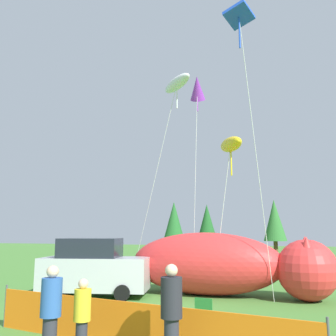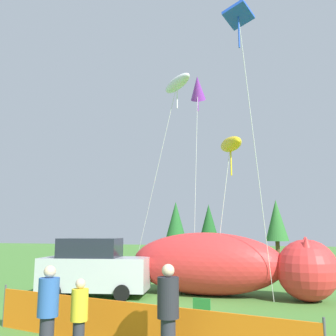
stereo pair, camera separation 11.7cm
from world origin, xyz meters
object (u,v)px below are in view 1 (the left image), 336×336
object	(u,v)px
spectator_in_white_shirt	(82,315)
spectator_in_blue_shirt	(171,311)
kite_purple_delta	(197,89)
folding_chair	(205,312)
kite_yellow_hero	(231,145)
spectator_in_yellow_shirt	(51,310)
kite_blue_box	(240,22)
parked_car	(94,268)
kite_white_ghost	(177,84)
inflatable_cat	(223,266)

from	to	relation	value
spectator_in_white_shirt	spectator_in_blue_shirt	bearing A→B (deg)	2.33
spectator_in_white_shirt	kite_purple_delta	xyz separation A→B (m)	(-0.11, 11.73, 9.27)
folding_chair	kite_yellow_hero	world-z (taller)	kite_yellow_hero
spectator_in_white_shirt	spectator_in_yellow_shirt	xyz separation A→B (m)	(-0.46, -0.41, 0.15)
spectator_in_yellow_shirt	kite_blue_box	bearing A→B (deg)	62.96
parked_car	spectator_in_blue_shirt	world-z (taller)	parked_car
folding_chair	kite_white_ghost	xyz separation A→B (m)	(-2.76, 7.31, 9.34)
spectator_in_white_shirt	kite_blue_box	bearing A→B (deg)	64.93
parked_car	kite_blue_box	distance (m)	10.99
kite_yellow_hero	spectator_in_yellow_shirt	bearing A→B (deg)	-106.30
parked_car	kite_white_ghost	size ratio (longest dim) A/B	0.44
spectator_in_blue_shirt	spectator_in_yellow_shirt	size ratio (longest dim) A/B	1.03
kite_yellow_hero	kite_white_ghost	distance (m)	5.12
inflatable_cat	kite_yellow_hero	distance (m)	4.94
kite_white_ghost	folding_chair	bearing A→B (deg)	-69.28
kite_white_ghost	kite_yellow_hero	bearing A→B (deg)	-34.47
spectator_in_blue_shirt	spectator_in_white_shirt	world-z (taller)	spectator_in_blue_shirt
spectator_in_white_shirt	kite_yellow_hero	world-z (taller)	kite_yellow_hero
folding_chair	spectator_in_blue_shirt	distance (m)	2.78
spectator_in_white_shirt	kite_white_ghost	bearing A→B (deg)	94.62
spectator_in_blue_shirt	kite_yellow_hero	size ratio (longest dim) A/B	0.29
spectator_in_white_shirt	kite_blue_box	world-z (taller)	kite_blue_box
spectator_in_blue_shirt	kite_purple_delta	distance (m)	14.91
parked_car	folding_chair	world-z (taller)	parked_car
folding_chair	spectator_in_white_shirt	distance (m)	3.43
inflatable_cat	spectator_in_white_shirt	world-z (taller)	inflatable_cat
kite_blue_box	kite_yellow_hero	world-z (taller)	kite_blue_box
spectator_in_yellow_shirt	kite_blue_box	distance (m)	11.64
inflatable_cat	parked_car	bearing A→B (deg)	-157.20
spectator_in_blue_shirt	kite_purple_delta	size ratio (longest dim) A/B	0.17
inflatable_cat	kite_purple_delta	xyz separation A→B (m)	(-1.70, 3.39, 8.98)
spectator_in_yellow_shirt	spectator_in_white_shirt	bearing A→B (deg)	41.41
parked_car	kite_yellow_hero	world-z (taller)	kite_yellow_hero
inflatable_cat	spectator_in_blue_shirt	xyz separation A→B (m)	(0.26, -8.27, -0.11)
folding_chair	spectator_in_blue_shirt	size ratio (longest dim) A/B	0.45
kite_purple_delta	kite_blue_box	distance (m)	6.47
kite_purple_delta	spectator_in_white_shirt	bearing A→B (deg)	-89.44
inflatable_cat	folding_chair	bearing A→B (deg)	-81.97
kite_yellow_hero	spectator_in_blue_shirt	bearing A→B (deg)	-91.33
parked_car	spectator_in_white_shirt	world-z (taller)	parked_car
parked_car	inflatable_cat	distance (m)	5.17
spectator_in_blue_shirt	kite_blue_box	size ratio (longest dim) A/B	0.18
parked_car	kite_yellow_hero	bearing A→B (deg)	3.94
inflatable_cat	spectator_in_white_shirt	distance (m)	8.50
kite_purple_delta	kite_yellow_hero	distance (m)	5.83
kite_purple_delta	kite_white_ghost	bearing A→B (deg)	-113.38
folding_chair	kite_white_ghost	distance (m)	12.18
kite_blue_box	kite_white_ghost	xyz separation A→B (m)	(-3.60, 4.16, -0.38)
spectator_in_yellow_shirt	kite_white_ghost	xyz separation A→B (m)	(-0.35, 10.52, 8.82)
parked_car	inflatable_cat	xyz separation A→B (m)	(4.90, 1.64, 0.06)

